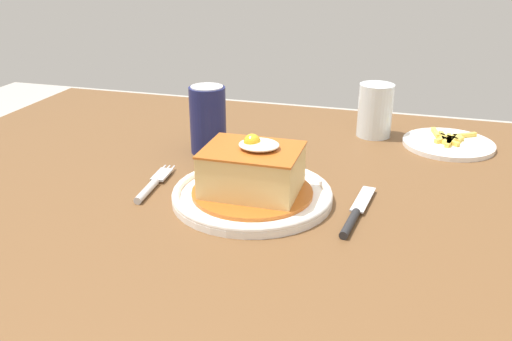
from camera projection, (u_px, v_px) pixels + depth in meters
name	position (u px, v px, depth m)	size (l,w,h in m)	color
dining_table	(273.00, 246.00, 0.89)	(1.37, 0.97, 0.73)	brown
main_plate	(252.00, 194.00, 0.83)	(0.24, 0.24, 0.02)	white
sandwich_meal	(252.00, 172.00, 0.81)	(0.18, 0.18, 0.10)	#B75B1E
fork	(152.00, 185.00, 0.86)	(0.03, 0.14, 0.01)	silver
knife	(354.00, 216.00, 0.77)	(0.03, 0.17, 0.01)	#262628
soda_can	(208.00, 120.00, 1.00)	(0.07, 0.07, 0.12)	#191E51
drinking_glass	(375.00, 114.00, 1.09)	(0.07, 0.07, 0.10)	silver
side_plate_fries	(448.00, 143.00, 1.04)	(0.17, 0.17, 0.02)	white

